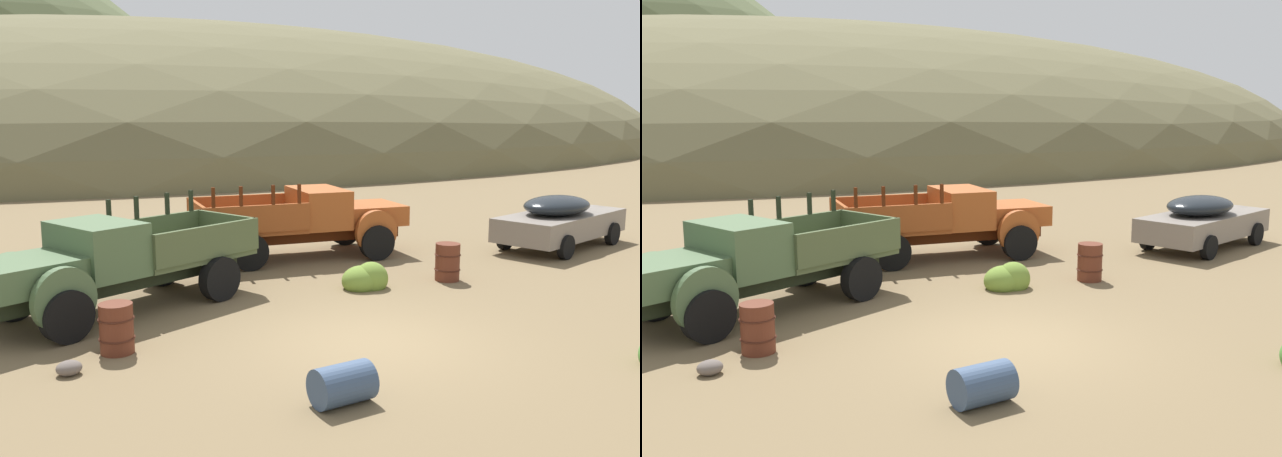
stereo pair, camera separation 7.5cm
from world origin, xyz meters
TOP-DOWN VIEW (x-y plane):
  - ground_plane at (0.00, 0.00)m, footprint 300.00×300.00m
  - hill_far_right at (20.24, 59.93)m, footprint 115.08×79.63m
  - truck_weathered_green at (-3.47, 4.24)m, footprint 6.12×3.60m
  - truck_oxide_orange at (3.07, 6.71)m, footprint 6.14×3.46m
  - car_primer_gray at (9.99, 3.80)m, footprint 5.29×2.77m
  - oil_drum_by_truck at (-3.92, 1.88)m, footprint 0.61×0.61m
  - oil_drum_tipped at (-1.88, -1.87)m, footprint 0.86×0.60m
  - oil_drum_foreground at (4.24, 2.58)m, footprint 0.63×0.63m
  - bush_front_left at (2.15, 3.04)m, footprint 1.09×0.87m
  - rock_flat at (-4.85, 1.30)m, footprint 0.40×0.35m

SIDE VIEW (x-z plane):
  - ground_plane at x=0.00m, z-range 0.00..0.00m
  - hill_far_right at x=20.24m, z-range -12.19..12.19m
  - rock_flat at x=-4.85m, z-range -0.01..0.23m
  - bush_front_left at x=2.15m, z-range -0.19..0.59m
  - oil_drum_tipped at x=-1.88m, z-range 0.00..0.58m
  - oil_drum_by_truck at x=-3.92m, z-range 0.00..0.86m
  - oil_drum_foreground at x=4.24m, z-range 0.00..0.90m
  - car_primer_gray at x=9.99m, z-range 0.03..1.60m
  - truck_weathered_green at x=-3.47m, z-range -0.09..2.07m
  - truck_oxide_orange at x=3.07m, z-range -0.08..2.08m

